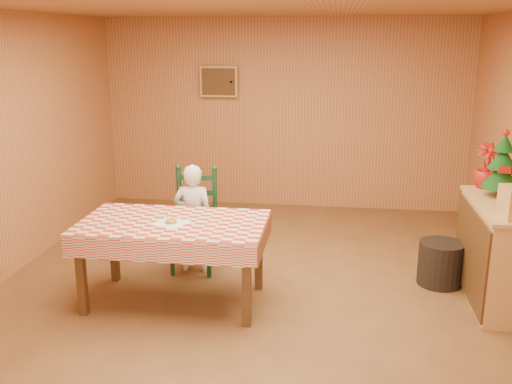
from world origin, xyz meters
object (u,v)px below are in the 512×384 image
(dining_table, at_px, (173,230))
(storage_bin, at_px, (440,263))
(ladder_chair, at_px, (195,222))
(christmas_tree, at_px, (502,166))
(seated_child, at_px, (194,218))
(shelf_unit, at_px, (499,253))

(dining_table, xyz_separation_m, storage_bin, (2.46, 0.73, -0.47))
(ladder_chair, height_order, christmas_tree, christmas_tree)
(seated_child, distance_m, storage_bin, 2.49)
(shelf_unit, bearing_deg, ladder_chair, 172.78)
(dining_table, xyz_separation_m, seated_child, (0.00, 0.73, -0.13))
(dining_table, relative_size, ladder_chair, 1.53)
(seated_child, bearing_deg, dining_table, 90.00)
(ladder_chair, height_order, storage_bin, ladder_chair)
(seated_child, bearing_deg, ladder_chair, -90.00)
(ladder_chair, xyz_separation_m, shelf_unit, (2.90, -0.37, -0.04))
(dining_table, distance_m, christmas_tree, 3.03)
(shelf_unit, relative_size, storage_bin, 2.89)
(dining_table, relative_size, shelf_unit, 1.34)
(ladder_chair, xyz_separation_m, christmas_tree, (2.91, -0.12, 0.71))
(seated_child, xyz_separation_m, storage_bin, (2.46, -0.00, -0.35))
(dining_table, xyz_separation_m, shelf_unit, (2.90, 0.42, -0.22))
(storage_bin, bearing_deg, seated_child, 179.91)
(storage_bin, bearing_deg, shelf_unit, -34.70)
(ladder_chair, distance_m, seated_child, 0.08)
(dining_table, height_order, seated_child, seated_child)
(seated_child, relative_size, christmas_tree, 1.81)
(ladder_chair, relative_size, christmas_tree, 1.74)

